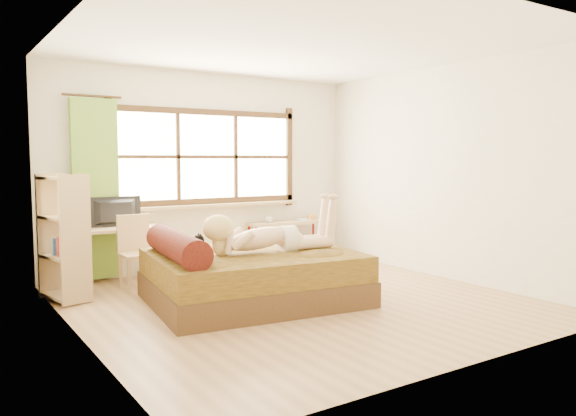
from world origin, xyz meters
TOP-DOWN VIEW (x-y plane):
  - floor at (0.00, 0.00)m, footprint 4.50×4.50m
  - ceiling at (0.00, 0.00)m, footprint 4.50×4.50m
  - wall_back at (0.00, 2.25)m, footprint 4.50×0.00m
  - wall_front at (0.00, -2.25)m, footprint 4.50×0.00m
  - wall_left at (-2.25, 0.00)m, footprint 0.00×4.50m
  - wall_right at (2.25, 0.00)m, footprint 0.00×4.50m
  - window at (0.00, 2.22)m, footprint 2.80×0.16m
  - curtain at (-1.55, 2.13)m, footprint 0.55×0.10m
  - bed at (-0.45, 0.27)m, footprint 2.31×1.94m
  - woman at (-0.25, 0.22)m, footprint 1.52×0.60m
  - kitten at (-1.12, 0.37)m, footprint 0.33×0.16m
  - desk at (-1.34, 1.95)m, footprint 1.11×0.51m
  - monitor at (-1.34, 2.00)m, footprint 0.64×0.09m
  - chair at (-1.24, 1.58)m, footprint 0.39×0.39m
  - pipe_shelf at (1.20, 2.07)m, footprint 1.21×0.39m
  - cup at (0.89, 2.07)m, footprint 0.13×0.13m
  - book at (1.39, 2.07)m, footprint 0.20×0.26m
  - bookshelf at (-2.08, 1.40)m, footprint 0.46×0.65m

SIDE VIEW (x-z plane):
  - floor at x=0.00m, z-range 0.00..0.00m
  - bed at x=-0.45m, z-range -0.12..0.69m
  - pipe_shelf at x=1.20m, z-range 0.10..0.77m
  - chair at x=-1.24m, z-range 0.05..0.91m
  - desk at x=-1.34m, z-range 0.25..0.94m
  - book at x=1.39m, z-range 0.60..0.61m
  - cup at x=0.89m, z-range 0.60..0.69m
  - kitten at x=-1.12m, z-range 0.53..0.78m
  - bookshelf at x=-2.08m, z-range 0.01..1.36m
  - woman at x=-0.25m, z-range 0.53..1.16m
  - monitor at x=-1.34m, z-range 0.69..1.06m
  - curtain at x=-1.55m, z-range 0.05..2.25m
  - wall_back at x=0.00m, z-range -0.90..3.60m
  - wall_front at x=0.00m, z-range -0.90..3.60m
  - wall_left at x=-2.25m, z-range -0.90..3.60m
  - wall_right at x=2.25m, z-range -0.90..3.60m
  - window at x=0.00m, z-range 0.78..2.24m
  - ceiling at x=0.00m, z-range 2.70..2.70m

